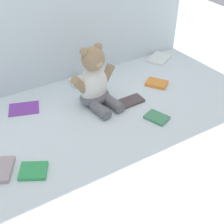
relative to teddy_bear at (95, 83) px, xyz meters
The scene contains 11 objects.
ground_plane 0.17m from the teddy_bear, 114.38° to the right, with size 3.20×3.20×0.00m, color silver.
backdrop_drape 0.35m from the teddy_bear, 100.81° to the left, with size 1.49×0.03×0.62m, color silver.
teddy_bear is the anchor object (origin of this frame).
book_case_0 0.36m from the teddy_bear, ahead, with size 0.08×0.10×0.02m, color orange.
book_case_1 0.32m from the teddy_bear, 54.83° to the right, with size 0.07×0.10×0.01m, color #428A5E.
book_case_2 0.35m from the teddy_bear, 158.47° to the left, with size 0.10×0.13×0.01m, color purple.
book_case_3 0.54m from the teddy_bear, 157.09° to the right, with size 0.07×0.12×0.02m, color #A4939A.
book_case_4 0.21m from the teddy_bear, 86.24° to the left, with size 0.08×0.10×0.02m, color silver.
book_case_5 0.49m from the teddy_bear, 145.89° to the right, with size 0.08×0.10×0.01m, color green.
book_case_6 0.56m from the teddy_bear, 20.07° to the left, with size 0.10×0.14×0.02m, color white.
book_case_7 0.19m from the teddy_bear, 30.89° to the right, with size 0.07×0.13×0.01m, color #4E3F40.
Camera 1 is at (-0.49, -0.95, 0.85)m, focal length 49.89 mm.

